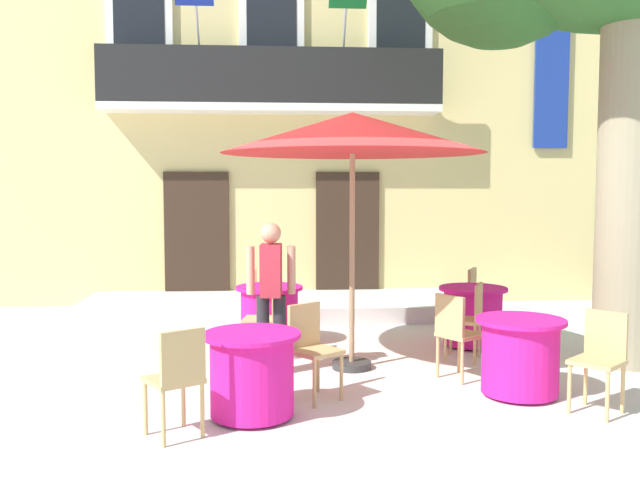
# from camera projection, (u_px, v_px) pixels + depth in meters

# --- Properties ---
(ground_plane) EXTENTS (120.00, 120.00, 0.00)m
(ground_plane) POSITION_uv_depth(u_px,v_px,m) (353.00, 386.00, 6.95)
(ground_plane) COLOR silver
(building_facade) EXTENTS (13.00, 5.09, 7.50)m
(building_facade) POSITION_uv_depth(u_px,v_px,m) (272.00, 101.00, 13.56)
(building_facade) COLOR #DBC67F
(building_facade) RESTS_ON ground
(entrance_step_platform) EXTENTS (6.02, 1.94, 0.25)m
(entrance_step_platform) POSITION_uv_depth(u_px,v_px,m) (273.00, 307.00, 10.90)
(entrance_step_platform) COLOR silver
(entrance_step_platform) RESTS_ON ground
(cafe_table_near_tree) EXTENTS (0.86, 0.86, 0.76)m
(cafe_table_near_tree) POSITION_uv_depth(u_px,v_px,m) (473.00, 316.00, 8.70)
(cafe_table_near_tree) COLOR #DB1984
(cafe_table_near_tree) RESTS_ON ground
(cafe_chair_near_tree_0) EXTENTS (0.54, 0.54, 0.91)m
(cafe_chair_near_tree_0) POSITION_uv_depth(u_px,v_px,m) (479.00, 296.00, 9.40)
(cafe_chair_near_tree_0) COLOR tan
(cafe_chair_near_tree_0) RESTS_ON ground
(cafe_chair_near_tree_1) EXTENTS (0.53, 0.53, 0.91)m
(cafe_chair_near_tree_1) POSITION_uv_depth(u_px,v_px,m) (469.00, 316.00, 7.96)
(cafe_chair_near_tree_1) COLOR tan
(cafe_chair_near_tree_1) RESTS_ON ground
(cafe_table_middle) EXTENTS (0.86, 0.86, 0.76)m
(cafe_table_middle) POSITION_uv_depth(u_px,v_px,m) (252.00, 374.00, 5.97)
(cafe_table_middle) COLOR #DB1984
(cafe_table_middle) RESTS_ON ground
(cafe_chair_middle_0) EXTENTS (0.55, 0.55, 0.91)m
(cafe_chair_middle_0) POSITION_uv_depth(u_px,v_px,m) (177.00, 375.00, 5.45)
(cafe_chair_middle_0) COLOR tan
(cafe_chair_middle_0) RESTS_ON ground
(cafe_chair_middle_1) EXTENTS (0.56, 0.56, 0.91)m
(cafe_chair_middle_1) POSITION_uv_depth(u_px,v_px,m) (311.00, 344.00, 6.52)
(cafe_chair_middle_1) COLOR tan
(cafe_chair_middle_1) RESTS_ON ground
(cafe_table_front) EXTENTS (0.86, 0.86, 0.76)m
(cafe_table_front) POSITION_uv_depth(u_px,v_px,m) (269.00, 314.00, 8.78)
(cafe_table_front) COLOR #DB1984
(cafe_table_front) RESTS_ON ground
(cafe_chair_front_0) EXTENTS (0.45, 0.45, 0.91)m
(cafe_chair_front_0) POSITION_uv_depth(u_px,v_px,m) (267.00, 315.00, 8.01)
(cafe_chair_front_0) COLOR tan
(cafe_chair_front_0) RESTS_ON ground
(cafe_chair_front_1) EXTENTS (0.41, 0.41, 0.91)m
(cafe_chair_front_1) POSITION_uv_depth(u_px,v_px,m) (263.00, 295.00, 9.50)
(cafe_chair_front_1) COLOR tan
(cafe_chair_front_1) RESTS_ON ground
(cafe_table_far_side) EXTENTS (0.86, 0.86, 0.76)m
(cafe_table_far_side) POSITION_uv_depth(u_px,v_px,m) (520.00, 356.00, 6.61)
(cafe_table_far_side) COLOR #DB1984
(cafe_table_far_side) RESTS_ON ground
(cafe_chair_far_side_0) EXTENTS (0.55, 0.55, 0.91)m
(cafe_chair_far_side_0) POSITION_uv_depth(u_px,v_px,m) (456.00, 330.00, 7.15)
(cafe_chair_far_side_0) COLOR tan
(cafe_chair_far_side_0) RESTS_ON ground
(cafe_chair_far_side_1) EXTENTS (0.56, 0.56, 0.91)m
(cafe_chair_far_side_1) POSITION_uv_depth(u_px,v_px,m) (601.00, 354.00, 6.12)
(cafe_chair_far_side_1) COLOR tan
(cafe_chair_far_side_1) RESTS_ON ground
(cafe_umbrella) EXTENTS (2.90, 2.90, 2.85)m
(cafe_umbrella) POSITION_uv_depth(u_px,v_px,m) (353.00, 134.00, 7.44)
(cafe_umbrella) COLOR #997A56
(cafe_umbrella) RESTS_ON ground
(pedestrian_near_entrance) EXTENTS (0.53, 0.35, 1.65)m
(pedestrian_near_entrance) POSITION_uv_depth(u_px,v_px,m) (271.00, 289.00, 7.33)
(pedestrian_near_entrance) COLOR #232328
(pedestrian_near_entrance) RESTS_ON ground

